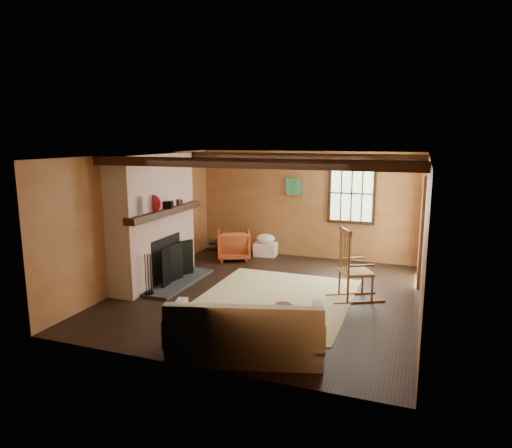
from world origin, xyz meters
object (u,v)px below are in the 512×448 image
at_px(rocking_chair, 353,269).
at_px(armchair, 234,245).
at_px(sofa, 246,335).
at_px(fireplace, 155,224).
at_px(laundry_basket, 266,249).

bearing_deg(rocking_chair, armchair, 30.78).
xyz_separation_m(sofa, armchair, (-1.95, 4.23, 0.05)).
relative_size(fireplace, sofa, 1.16).
distance_m(fireplace, sofa, 3.63).
height_order(fireplace, sofa, fireplace).
xyz_separation_m(fireplace, rocking_chair, (3.66, 0.26, -0.59)).
bearing_deg(laundry_basket, fireplace, -118.14).
height_order(rocking_chair, sofa, rocking_chair).
bearing_deg(laundry_basket, rocking_chair, -44.09).
relative_size(sofa, armchair, 2.85).
xyz_separation_m(fireplace, laundry_basket, (1.34, 2.51, -0.95)).
bearing_deg(laundry_basket, armchair, -136.53).
xyz_separation_m(fireplace, sofa, (2.71, -2.27, -0.83)).
height_order(fireplace, rocking_chair, fireplace).
bearing_deg(armchair, sofa, 90.44).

